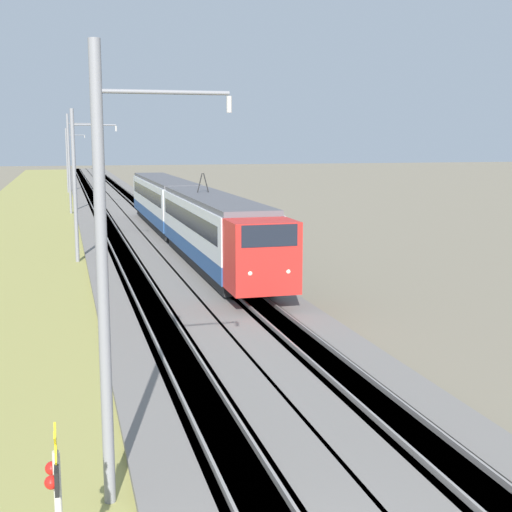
% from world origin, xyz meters
% --- Properties ---
extents(ballast_main, '(240.00, 4.40, 0.30)m').
position_xyz_m(ballast_main, '(50.00, 0.00, 0.15)').
color(ballast_main, slate).
rests_on(ballast_main, ground).
extents(ballast_adjacent, '(240.00, 4.40, 0.30)m').
position_xyz_m(ballast_adjacent, '(50.00, -4.29, 0.15)').
color(ballast_adjacent, slate).
rests_on(ballast_adjacent, ground).
extents(track_main, '(240.00, 1.57, 0.45)m').
position_xyz_m(track_main, '(50.00, 0.00, 0.16)').
color(track_main, '#4C4238').
rests_on(track_main, ground).
extents(track_adjacent, '(240.00, 1.57, 0.45)m').
position_xyz_m(track_adjacent, '(50.00, -4.29, 0.16)').
color(track_adjacent, '#4C4238').
rests_on(track_adjacent, ground).
extents(grass_verge, '(240.00, 11.24, 0.12)m').
position_xyz_m(grass_verge, '(50.00, 6.10, 0.06)').
color(grass_verge, '#99934C').
rests_on(grass_verge, ground).
extents(passenger_train, '(39.43, 2.82, 5.20)m').
position_xyz_m(passenger_train, '(37.42, -4.29, 2.45)').
color(passenger_train, red).
rests_on(passenger_train, ground).
extents(crossing_signal_near, '(0.70, 0.23, 3.02)m').
position_xyz_m(crossing_signal_near, '(1.38, 3.56, 1.82)').
color(crossing_signal_near, beige).
rests_on(crossing_signal_near, ground).
extents(catenary_mast_near, '(0.22, 2.56, 8.76)m').
position_xyz_m(catenary_mast_near, '(4.54, 2.60, 4.52)').
color(catenary_mast_near, slate).
rests_on(catenary_mast_near, ground).
extents(catenary_mast_mid, '(0.22, 2.56, 8.77)m').
position_xyz_m(catenary_mast_mid, '(33.04, 2.60, 4.53)').
color(catenary_mast_mid, slate).
rests_on(catenary_mast_mid, ground).
extents(catenary_mast_far, '(0.22, 2.56, 9.49)m').
position_xyz_m(catenary_mast_far, '(61.53, 2.60, 4.89)').
color(catenary_mast_far, slate).
rests_on(catenary_mast_far, ground).
extents(catenary_mast_distant, '(0.22, 2.56, 8.62)m').
position_xyz_m(catenary_mast_distant, '(90.03, 2.60, 4.45)').
color(catenary_mast_distant, slate).
rests_on(catenary_mast_distant, ground).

